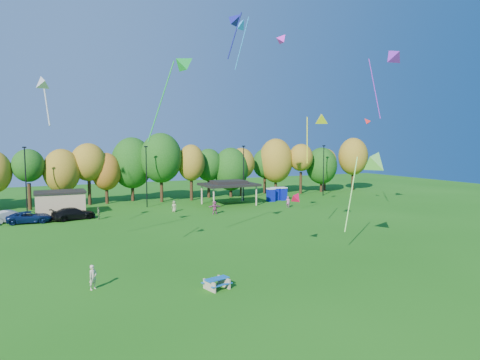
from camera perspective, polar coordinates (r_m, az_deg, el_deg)
name	(u,v)px	position (r m, az deg, el deg)	size (l,w,h in m)	color
ground	(264,297)	(27.85, 3.18, -15.37)	(160.00, 160.00, 0.00)	#19600F
tree_line	(119,166)	(69.47, -15.85, 1.79)	(93.57, 10.55, 11.15)	black
lamp_posts	(146,174)	(64.72, -12.37, 0.73)	(64.50, 0.25, 9.09)	black
utility_building	(60,203)	(61.48, -22.85, -2.84)	(6.30, 4.30, 3.25)	tan
pavilion	(229,184)	(65.82, -1.51, -0.54)	(8.20, 6.20, 3.77)	tan
porta_potties	(276,194)	(70.93, 4.86, -1.87)	(3.75, 2.03, 2.18)	#0B1797
picnic_table	(217,283)	(29.23, -3.11, -13.50)	(1.92, 1.71, 0.71)	tan
kite_flyer	(93,277)	(30.52, -19.02, -12.16)	(0.60, 0.40, 1.65)	beige
car_b	(11,216)	(58.87, -28.21, -4.28)	(1.55, 4.43, 1.46)	#ABACB1
car_c	(30,217)	(57.34, -26.22, -4.47)	(2.34, 5.06, 1.41)	#0C1E49
car_d	(74,214)	(57.50, -21.32, -4.20)	(2.15, 5.28, 1.53)	black
far_person_0	(174,206)	(60.20, -8.78, -3.49)	(0.76, 0.49, 1.55)	#999869
far_person_2	(99,213)	(56.70, -18.34, -4.23)	(0.91, 0.38, 1.55)	#5F794A
far_person_3	(288,202)	(63.61, 6.41, -2.93)	(0.61, 0.40, 1.68)	#C05A93
far_person_5	(215,207)	(57.69, -3.39, -3.67)	(1.69, 0.54, 1.82)	#A24375
kite_0	(392,55)	(54.88, 19.60, 15.42)	(2.37, 5.25, 8.72)	purple
kite_2	(321,118)	(43.69, 10.78, 8.16)	(2.43, 3.23, 5.57)	yellow
kite_4	(283,38)	(47.90, 5.70, 18.33)	(1.56, 1.21, 1.48)	#FF2AE2
kite_6	(297,196)	(37.58, 7.55, -2.17)	(1.60, 1.48, 1.31)	#F40D3B
kite_7	(42,82)	(30.11, -24.86, 11.78)	(1.19, 2.14, 3.39)	#AEAEAE
kite_8	(237,19)	(40.13, -0.41, 20.72)	(2.17, 2.67, 4.56)	navy
kite_9	(186,63)	(36.24, -7.21, 15.18)	(4.40, 1.81, 7.45)	green
kite_10	(366,121)	(61.78, 16.51, 7.57)	(1.43, 1.47, 1.17)	red
kite_12	(241,24)	(53.62, 0.20, 20.05)	(2.20, 3.72, 6.42)	#2694F5
kite_14	(375,159)	(40.06, 17.61, 2.67)	(4.72, 3.12, 7.86)	#86F556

